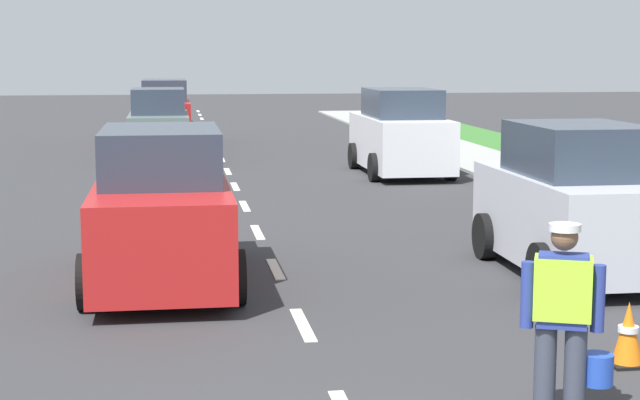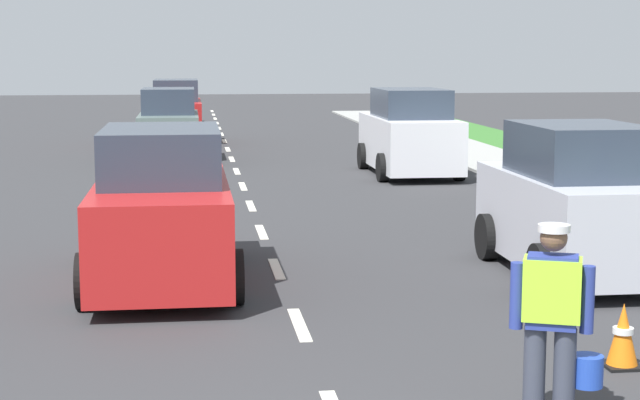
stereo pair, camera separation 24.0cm
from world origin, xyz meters
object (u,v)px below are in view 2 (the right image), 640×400
object	(u,v)px
car_oncoming_third	(176,114)
car_parked_far	(409,135)
car_parked_curbside	(577,206)
traffic_cone_near	(623,335)
car_oncoming_second	(169,128)
road_worker	(554,314)
car_oncoming_lead	(162,211)

from	to	relation	value
car_oncoming_third	car_parked_far	distance (m)	11.01
car_parked_far	car_parked_curbside	bearing A→B (deg)	-91.04
traffic_cone_near	car_parked_far	distance (m)	15.81
traffic_cone_near	car_oncoming_second	world-z (taller)	car_oncoming_second
traffic_cone_near	car_parked_curbside	xyz separation A→B (m)	(1.08, 4.03, 0.65)
road_worker	car_oncoming_second	world-z (taller)	car_oncoming_second
traffic_cone_near	car_oncoming_third	size ratio (longest dim) A/B	0.15
car_parked_curbside	road_worker	bearing A→B (deg)	-113.00
road_worker	car_oncoming_second	bearing A→B (deg)	99.34
car_oncoming_lead	road_worker	bearing A→B (deg)	-60.30
car_parked_curbside	car_oncoming_lead	bearing A→B (deg)	176.76
car_oncoming_lead	traffic_cone_near	bearing A→B (deg)	-43.96
road_worker	car_oncoming_second	xyz separation A→B (m)	(-3.47, 21.11, 0.01)
traffic_cone_near	car_parked_curbside	size ratio (longest dim) A/B	0.17
car_oncoming_lead	car_parked_curbside	size ratio (longest dim) A/B	1.14
car_oncoming_third	road_worker	bearing A→B (deg)	-82.85
traffic_cone_near	car_oncoming_lead	bearing A→B (deg)	136.04
car_oncoming_lead	car_parked_far	world-z (taller)	car_parked_far
traffic_cone_near	car_oncoming_second	size ratio (longest dim) A/B	0.16
traffic_cone_near	car_parked_curbside	world-z (taller)	car_parked_curbside
car_parked_far	car_oncoming_second	bearing A→B (deg)	146.57
car_oncoming_third	car_oncoming_second	bearing A→B (deg)	-91.61
car_oncoming_lead	car_parked_curbside	bearing A→B (deg)	-3.24
road_worker	car_oncoming_lead	distance (m)	6.63
car_parked_far	car_parked_curbside	distance (m)	11.71
road_worker	car_oncoming_lead	bearing A→B (deg)	119.70
car_parked_far	road_worker	bearing A→B (deg)	-98.36
traffic_cone_near	road_worker	bearing A→B (deg)	-131.09
traffic_cone_near	car_oncoming_second	bearing A→B (deg)	103.42
traffic_cone_near	car_parked_curbside	bearing A→B (deg)	74.98
road_worker	car_oncoming_third	world-z (taller)	car_oncoming_third
road_worker	car_oncoming_lead	world-z (taller)	car_oncoming_lead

